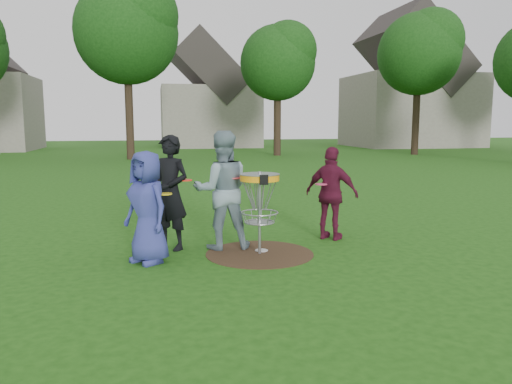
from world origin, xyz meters
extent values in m
plane|color=#19470F|center=(0.00, 0.00, 0.00)|extent=(100.00, 100.00, 0.00)
cylinder|color=#47331E|center=(0.00, 0.00, 0.00)|extent=(1.80, 1.80, 0.01)
imported|color=navy|center=(-1.81, -0.13, 0.87)|extent=(0.97, 1.01, 1.75)
imported|color=black|center=(-1.43, 0.64, 0.98)|extent=(0.85, 0.83, 1.97)
imported|color=gray|center=(-0.55, 0.51, 1.02)|extent=(1.00, 0.78, 2.03)
imported|color=#58142B|center=(1.52, 0.75, 0.86)|extent=(1.03, 0.99, 1.73)
cylinder|color=silver|center=(0.07, 0.17, 0.01)|extent=(0.22, 0.22, 0.02)
cylinder|color=#9EA0A5|center=(0.00, 0.00, 0.69)|extent=(0.05, 0.05, 1.38)
cylinder|color=#FF9E0D|center=(0.00, 0.00, 1.28)|extent=(0.64, 0.64, 0.10)
cylinder|color=#9EA0A5|center=(0.00, 0.00, 1.34)|extent=(0.66, 0.66, 0.01)
cube|color=black|center=(0.00, -0.33, 1.28)|extent=(0.14, 0.02, 0.16)
torus|color=#9EA0A5|center=(0.00, 0.00, 0.70)|extent=(0.62, 0.62, 0.02)
torus|color=#9EA0A5|center=(0.00, 0.00, 0.54)|extent=(0.50, 0.50, 0.02)
cylinder|color=#9EA0A5|center=(0.00, 0.00, 0.53)|extent=(0.44, 0.44, 0.01)
cylinder|color=yellow|center=(-1.53, -0.11, 1.07)|extent=(0.22, 0.22, 0.02)
cylinder|color=#FF2515|center=(-1.17, 0.52, 1.21)|extent=(0.22, 0.22, 0.02)
cylinder|color=#FF4350|center=(-0.35, 0.32, 1.25)|extent=(0.22, 0.22, 0.02)
cylinder|color=#E53C6E|center=(1.27, 0.63, 1.06)|extent=(0.22, 0.22, 0.02)
cylinder|color=#38281C|center=(-3.00, 21.50, 2.31)|extent=(0.46, 0.46, 4.62)
sphere|color=#164211|center=(-3.00, 21.50, 7.04)|extent=(5.72, 5.72, 5.72)
cylinder|color=#38281C|center=(6.00, 23.00, 1.89)|extent=(0.46, 0.46, 3.78)
sphere|color=#164211|center=(6.00, 23.00, 5.76)|extent=(4.68, 4.68, 4.68)
cylinder|color=#38281C|center=(15.00, 22.00, 2.10)|extent=(0.46, 0.46, 4.20)
sphere|color=#164211|center=(15.00, 22.00, 6.40)|extent=(5.20, 5.20, 5.20)
cube|color=gray|center=(3.00, 35.00, 2.50)|extent=(8.00, 7.00, 5.00)
cube|color=#2D2826|center=(3.00, 35.00, 6.44)|extent=(6.11, 7.14, 6.11)
cube|color=gray|center=(20.00, 32.00, 3.00)|extent=(10.00, 8.00, 6.00)
cube|color=#2D2826|center=(20.00, 32.00, 7.80)|extent=(7.64, 8.16, 7.64)
camera|label=1|loc=(-1.67, -7.90, 2.20)|focal=35.00mm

